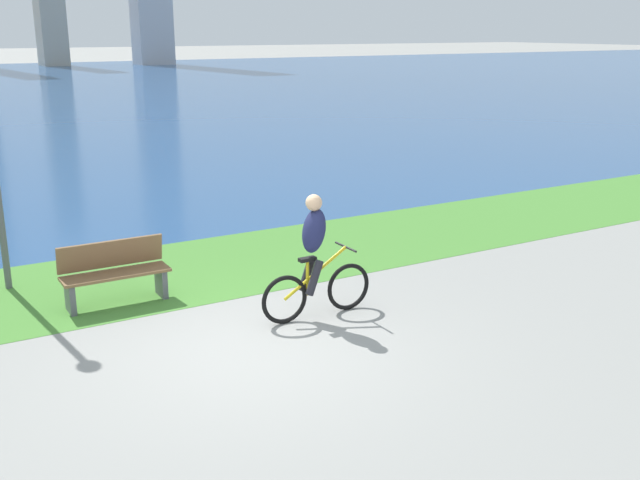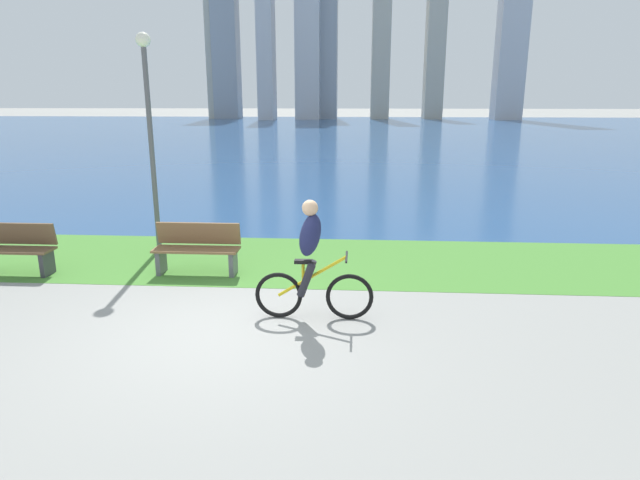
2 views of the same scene
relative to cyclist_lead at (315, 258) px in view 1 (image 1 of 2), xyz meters
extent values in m
plane|color=gray|center=(-1.17, -0.55, -0.84)|extent=(300.00, 300.00, 0.00)
cube|color=#478433|center=(-1.17, 2.79, -0.84)|extent=(120.00, 3.24, 0.01)
torus|color=black|center=(0.54, 0.00, -0.51)|extent=(0.67, 0.06, 0.67)
torus|color=black|center=(-0.47, 0.00, -0.51)|extent=(0.67, 0.06, 0.67)
cylinder|color=gold|center=(0.01, 0.00, -0.22)|extent=(0.98, 0.04, 0.62)
cylinder|color=gold|center=(-0.12, 0.00, -0.27)|extent=(0.04, 0.04, 0.49)
cube|color=black|center=(-0.12, 0.00, 0.00)|extent=(0.24, 0.10, 0.05)
cylinder|color=black|center=(0.49, 0.00, 0.08)|extent=(0.03, 0.52, 0.03)
ellipsoid|color=#1E234C|center=(-0.02, 0.00, 0.38)|extent=(0.40, 0.36, 0.65)
sphere|color=#D8AD84|center=(-0.02, 0.00, 0.76)|extent=(0.22, 0.22, 0.22)
cylinder|color=#26262D|center=(-0.07, 0.10, -0.24)|extent=(0.27, 0.11, 0.49)
cylinder|color=#26262D|center=(-0.07, -0.10, -0.24)|extent=(0.27, 0.11, 0.49)
cube|color=brown|center=(-2.19, 1.84, -0.39)|extent=(1.50, 0.45, 0.04)
cube|color=brown|center=(-2.19, 2.04, -0.14)|extent=(1.50, 0.11, 0.40)
cube|color=#595960|center=(-1.54, 1.84, -0.62)|extent=(0.08, 0.37, 0.45)
cube|color=#595960|center=(-2.84, 1.84, -0.62)|extent=(0.08, 0.37, 0.45)
camera|label=1|loc=(-4.71, -8.16, 2.95)|focal=41.51mm
camera|label=2|loc=(0.59, -7.10, 2.20)|focal=30.23mm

